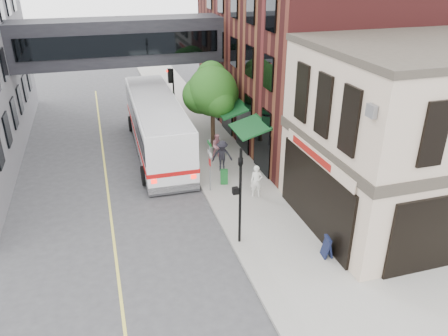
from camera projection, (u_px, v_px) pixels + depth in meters
ground at (246, 273)px, 17.79m from camera, size 120.00×120.00×0.00m
sidewalk_main at (207, 142)px, 30.37m from camera, size 4.00×60.00×0.15m
corner_building at (418, 137)px, 20.02m from camera, size 10.19×8.12×8.45m
brick_building at (312, 32)px, 30.32m from camera, size 13.76×18.00×14.00m
skyway_bridge at (119, 41)px, 29.76m from camera, size 14.00×3.18×3.00m
traffic_signal_near at (240, 185)px, 18.33m from camera, size 0.44×0.22×4.60m
traffic_signal_far at (172, 87)px, 31.11m from camera, size 0.53×0.28×4.50m
street_sign_pole at (210, 161)px, 23.11m from camera, size 0.08×0.75×3.00m
street_tree at (211, 91)px, 28.09m from camera, size 3.80×3.20×5.60m
lane_marking at (107, 181)px, 25.14m from camera, size 0.12×40.00×0.01m
bus at (156, 123)px, 28.39m from camera, size 3.32×12.96×3.47m
pedestrian_a at (256, 181)px, 22.95m from camera, size 0.72×0.57×1.73m
pedestrian_b at (218, 146)px, 27.45m from camera, size 0.90×0.77×1.59m
pedestrian_c at (222, 156)px, 25.77m from camera, size 1.31×0.90×1.87m
newspaper_box at (224, 177)px, 24.44m from camera, size 0.49×0.46×0.82m
sandwich_board at (327, 247)px, 18.38m from camera, size 0.40×0.57×0.95m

